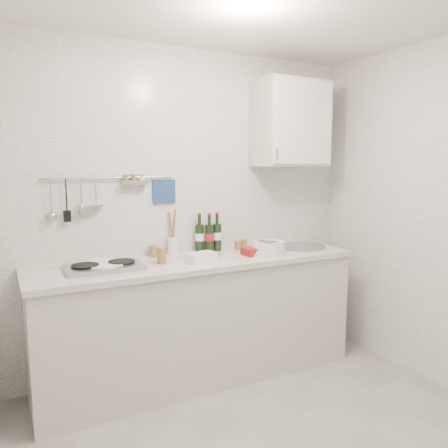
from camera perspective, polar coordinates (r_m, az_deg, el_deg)
name	(u,v)px	position (r m, az deg, el deg)	size (l,w,h in m)	color
back_wall	(183,211)	(3.48, -5.39, 1.74)	(3.00, 0.02, 2.50)	silver
counter	(200,321)	(3.40, -3.14, -12.55)	(2.44, 0.64, 0.96)	#BAB5AC
wall_rail	(107,191)	(3.25, -14.97, 4.19)	(0.98, 0.09, 0.34)	#93969B
wall_cabinet	(291,124)	(3.76, 8.69, 12.82)	(0.60, 0.38, 0.70)	#BAB5AC
plate_stack_hob	(103,266)	(3.06, -15.54, -5.26)	(0.32, 0.32, 0.04)	#517BB9
plate_stack_sink	(267,248)	(3.43, 5.68, -3.13)	(0.31, 0.29, 0.11)	white
wine_bottles	(209,232)	(3.50, -2.01, -1.10)	(0.22, 0.11, 0.31)	black
butter_dish	(201,257)	(3.15, -2.99, -4.36)	(0.22, 0.11, 0.07)	white
strawberry_punnet	(252,252)	(3.38, 3.70, -3.61)	(0.13, 0.13, 0.06)	#A7121B
utensil_crock	(173,244)	(3.43, -6.69, -2.55)	(0.09, 0.09, 0.35)	white
jar_a	(153,251)	(3.37, -9.28, -3.46)	(0.07, 0.07, 0.09)	brown
jar_b	(244,243)	(3.65, 2.59, -2.56)	(0.06, 0.06, 0.08)	brown
jar_c	(238,245)	(3.59, 1.80, -2.77)	(0.06, 0.06, 0.07)	brown
jar_d	(162,255)	(3.12, -8.14, -4.04)	(0.07, 0.07, 0.12)	brown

